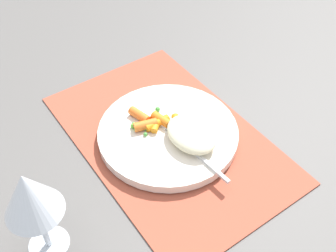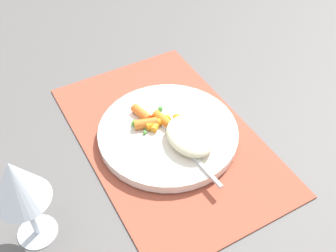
{
  "view_description": "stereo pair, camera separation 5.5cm",
  "coord_description": "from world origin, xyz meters",
  "views": [
    {
      "loc": [
        -0.43,
        0.3,
        0.57
      ],
      "look_at": [
        0.0,
        0.0,
        0.03
      ],
      "focal_mm": 44.09,
      "sensor_mm": 36.0,
      "label": 1
    },
    {
      "loc": [
        -0.46,
        0.26,
        0.57
      ],
      "look_at": [
        0.0,
        0.0,
        0.03
      ],
      "focal_mm": 44.09,
      "sensor_mm": 36.0,
      "label": 2
    }
  ],
  "objects": [
    {
      "name": "pea_scatter",
      "position": [
        0.03,
        0.02,
        0.03
      ],
      "size": [
        0.07,
        0.08,
        0.01
      ],
      "color": "green",
      "rests_on": "plate"
    },
    {
      "name": "fork",
      "position": [
        -0.03,
        -0.0,
        0.03
      ],
      "size": [
        0.2,
        0.03,
        0.01
      ],
      "color": "silver",
      "rests_on": "plate"
    },
    {
      "name": "ground_plane",
      "position": [
        0.0,
        0.0,
        0.0
      ],
      "size": [
        2.4,
        2.4,
        0.0
      ],
      "primitive_type": "plane",
      "color": "#565451"
    },
    {
      "name": "carrot_portion",
      "position": [
        0.03,
        0.01,
        0.03
      ],
      "size": [
        0.1,
        0.09,
        0.02
      ],
      "color": "orange",
      "rests_on": "plate"
    },
    {
      "name": "wine_glass",
      "position": [
        -0.07,
        0.27,
        0.13
      ],
      "size": [
        0.08,
        0.08,
        0.17
      ],
      "color": "silver",
      "rests_on": "ground_plane"
    },
    {
      "name": "placemat",
      "position": [
        0.0,
        0.0,
        0.0
      ],
      "size": [
        0.48,
        0.3,
        0.01
      ],
      "primitive_type": "cube",
      "color": "#9E4733",
      "rests_on": "ground_plane"
    },
    {
      "name": "plate",
      "position": [
        0.0,
        0.0,
        0.01
      ],
      "size": [
        0.26,
        0.26,
        0.02
      ],
      "primitive_type": "cylinder",
      "color": "silver",
      "rests_on": "placemat"
    },
    {
      "name": "rice_mound",
      "position": [
        -0.05,
        -0.02,
        0.04
      ],
      "size": [
        0.1,
        0.08,
        0.03
      ],
      "primitive_type": "ellipsoid",
      "color": "beige",
      "rests_on": "plate"
    }
  ]
}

